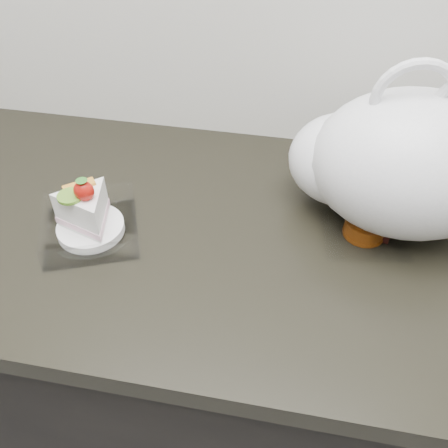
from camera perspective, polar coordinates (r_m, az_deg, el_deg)
The scene contains 4 objects.
counter at distance 1.24m, azimuth -1.62°, elevation -15.44°, with size 2.04×0.64×0.90m.
cake_tray at distance 0.89m, azimuth -15.21°, elevation 0.53°, with size 0.21×0.21×0.12m.
mooncake_wrap at distance 0.90m, azimuth 15.87°, elevation -0.51°, with size 0.16×0.15×0.03m.
plastic_bag at distance 0.88m, azimuth 19.18°, elevation 6.67°, with size 0.39×0.29×0.30m.
Camera 1 is at (0.16, 1.06, 1.51)m, focal length 40.00 mm.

